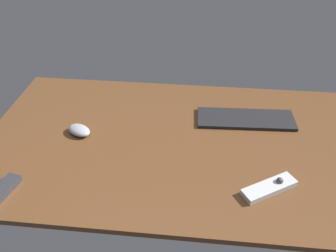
% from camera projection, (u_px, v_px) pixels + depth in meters
% --- Properties ---
extents(desk, '(1.40, 0.84, 0.02)m').
position_uv_depth(desk, '(172.00, 142.00, 1.33)').
color(desk, brown).
rests_on(desk, ground).
extents(keyboard, '(0.39, 0.15, 0.01)m').
position_uv_depth(keyboard, '(246.00, 119.00, 1.42)').
color(keyboard, black).
rests_on(keyboard, desk).
extents(computer_mouse, '(0.12, 0.10, 0.03)m').
position_uv_depth(computer_mouse, '(79.00, 130.00, 1.35)').
color(computer_mouse, '#999EA5').
rests_on(computer_mouse, desk).
extents(media_remote, '(0.18, 0.14, 0.04)m').
position_uv_depth(media_remote, '(270.00, 187.00, 1.11)').
color(media_remote, '#B7B7BC').
rests_on(media_remote, desk).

